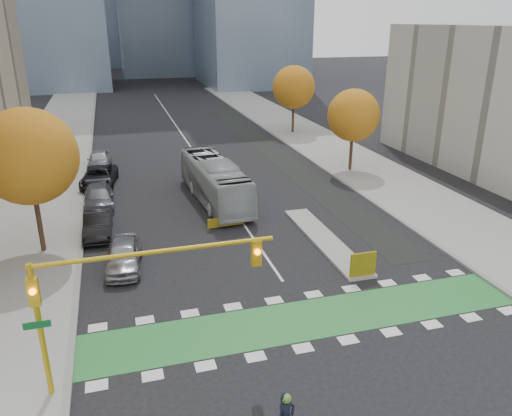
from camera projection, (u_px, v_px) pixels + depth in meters
ground at (322, 338)px, 20.77m from camera, size 300.00×300.00×0.00m
sidewalk_west at (33, 206)px, 35.22m from camera, size 7.00×120.00×0.15m
sidewalk_east at (376, 175)px, 42.20m from camera, size 7.00×120.00×0.15m
curb_west at (85, 201)px, 36.13m from camera, size 0.30×120.00×0.16m
curb_east at (338, 179)px, 41.29m from camera, size 0.30×120.00×0.16m
bike_crossing at (309, 319)px, 22.11m from camera, size 20.00×3.00×0.01m
centre_line at (183, 136)px, 56.70m from camera, size 0.15×70.00×0.01m
bike_lane_paint at (273, 152)px, 49.66m from camera, size 2.50×50.00×0.01m
median_island at (325, 240)px, 29.86m from camera, size 1.60×10.00×0.16m
hazard_board at (363, 264)px, 25.29m from camera, size 1.40×0.12×1.30m
tree_west at (28, 157)px, 26.45m from camera, size 5.20×5.20×8.22m
tree_east_near at (353, 115)px, 41.91m from camera, size 4.40×4.40×7.08m
tree_east_far at (294, 87)px, 56.28m from camera, size 4.80×4.80×7.65m
traffic_signal_west at (116, 286)px, 16.83m from camera, size 8.53×0.56×5.20m
bus at (215, 181)px, 36.00m from camera, size 3.41×11.16×3.06m
parked_car_a at (123, 255)px, 26.39m from camera, size 2.22×4.60×1.51m
parked_car_b at (98, 223)px, 30.54m from camera, size 1.75×4.60×1.50m
parked_car_c at (99, 197)px, 35.05m from camera, size 2.04×4.93×1.43m
parked_car_d at (99, 177)px, 39.53m from camera, size 3.18×5.65×1.49m
parked_car_e at (99, 160)px, 43.99m from camera, size 2.20×4.93×1.65m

